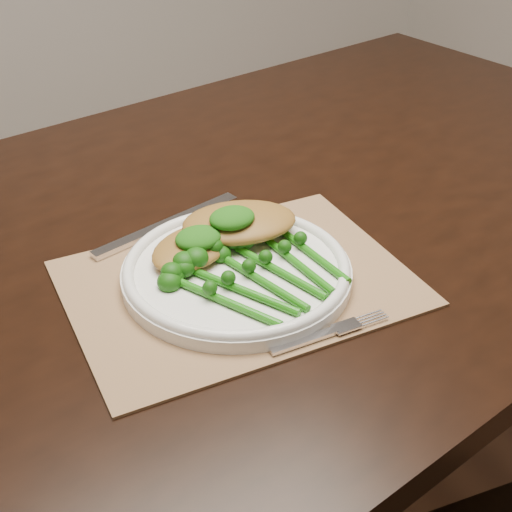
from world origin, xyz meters
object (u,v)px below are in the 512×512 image
dining_table (254,400)px  placemat (238,283)px  chicken_fillet_left (192,247)px  dinner_plate (237,270)px  broccolini_bundle (270,276)px

dining_table → placemat: placemat is taller
chicken_fillet_left → dining_table: bearing=7.3°
placemat → dinner_plate: size_ratio=1.45×
dinner_plate → chicken_fillet_left: bearing=125.8°
placemat → chicken_fillet_left: (-0.03, 0.06, 0.03)m
chicken_fillet_left → broccolini_bundle: 0.11m
placemat → dinner_plate: (0.00, 0.01, 0.01)m
chicken_fillet_left → broccolini_bundle: (0.06, -0.09, -0.01)m
dinner_plate → broccolini_bundle: broccolini_bundle is taller
dining_table → broccolini_bundle: broccolini_bundle is taller
chicken_fillet_left → broccolini_bundle: size_ratio=0.53×
broccolini_bundle → chicken_fillet_left: bearing=107.6°
dining_table → chicken_fillet_left: chicken_fillet_left is taller
dinner_plate → chicken_fillet_left: chicken_fillet_left is taller
placemat → chicken_fillet_left: bearing=123.9°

